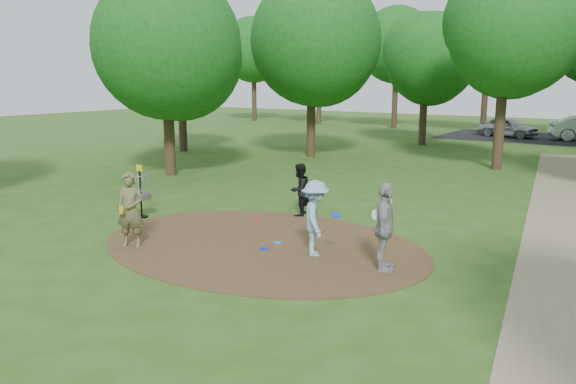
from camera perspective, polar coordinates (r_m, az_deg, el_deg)
The scene contains 14 objects.
ground at distance 13.72m, azimuth -2.76°, elevation -5.35°, with size 100.00×100.00×0.00m, color #2D5119.
dirt_clearing at distance 13.72m, azimuth -2.76°, elevation -5.31°, with size 8.40×8.40×0.02m, color #47301C.
footpath at distance 13.28m, azimuth 26.48°, elevation -7.15°, with size 2.00×40.00×0.01m, color #8C7A5B.
parking_lot at distance 41.20m, azimuth 25.20°, elevation 4.91°, with size 14.00×8.00×0.01m, color black.
player_observer_with_disc at distance 13.82m, azimuth -15.71°, elevation -1.77°, with size 0.79×0.69×1.81m.
player_throwing_with_disc at distance 12.69m, azimuth 2.80°, elevation -2.68°, with size 1.26×1.29×1.74m.
player_walking_with_disc at distance 16.34m, azimuth 1.17°, elevation 0.22°, with size 0.63×0.78×1.55m.
player_waiting_with_disc at distance 11.82m, azimuth 9.78°, elevation -3.57°, with size 0.80×1.19×1.87m.
disc_ground_cyan at distance 13.74m, azimuth -1.03°, elevation -5.18°, with size 0.22×0.22×0.02m, color #177FBF.
disc_ground_blue at distance 13.30m, azimuth -2.46°, elevation -5.77°, with size 0.22×0.22×0.02m, color #0D1EE6.
disc_ground_red at distance 15.84m, azimuth -3.17°, elevation -2.93°, with size 0.22×0.22×0.02m, color red.
car_left at distance 41.30m, azimuth 21.45°, elevation 6.15°, with size 1.58×3.92×1.34m, color #9FA3A6.
disc_golf_basket at distance 16.69m, azimuth -14.77°, elevation 0.42°, with size 0.63×0.63×1.54m.
tree_ring at distance 22.17m, azimuth 15.74°, elevation 14.35°, with size 36.62×45.50×9.41m.
Camera 1 is at (7.75, -10.60, 3.99)m, focal length 35.00 mm.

